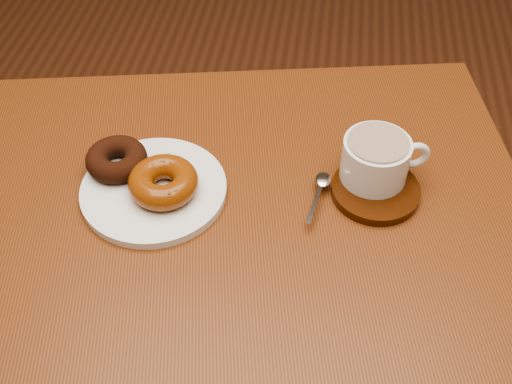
# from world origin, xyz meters

# --- Properties ---
(cafe_table) EXTENTS (0.98, 0.80, 0.81)m
(cafe_table) POSITION_xyz_m (-0.17, -0.01, 0.68)
(cafe_table) COLOR brown
(cafe_table) RESTS_ON ground
(donut_plate) EXTENTS (0.22, 0.22, 0.01)m
(donut_plate) POSITION_xyz_m (-0.31, -0.02, 0.82)
(donut_plate) COLOR white
(donut_plate) RESTS_ON cafe_table
(donut_cinnamon) EXTENTS (0.10, 0.10, 0.03)m
(donut_cinnamon) POSITION_xyz_m (-0.37, 0.02, 0.84)
(donut_cinnamon) COLOR black
(donut_cinnamon) RESTS_ON donut_plate
(donut_caramel) EXTENTS (0.13, 0.13, 0.04)m
(donut_caramel) POSITION_xyz_m (-0.29, -0.02, 0.85)
(donut_caramel) COLOR #803B0E
(donut_caramel) RESTS_ON donut_plate
(saucer) EXTENTS (0.17, 0.17, 0.01)m
(saucer) POSITION_xyz_m (0.02, 0.03, 0.82)
(saucer) COLOR #351607
(saucer) RESTS_ON cafe_table
(coffee_cup) EXTENTS (0.13, 0.10, 0.07)m
(coffee_cup) POSITION_xyz_m (0.02, 0.05, 0.86)
(coffee_cup) COLOR white
(coffee_cup) RESTS_ON saucer
(teaspoon) EXTENTS (0.03, 0.11, 0.01)m
(teaspoon) POSITION_xyz_m (-0.06, 0.02, 0.83)
(teaspoon) COLOR silver
(teaspoon) RESTS_ON saucer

